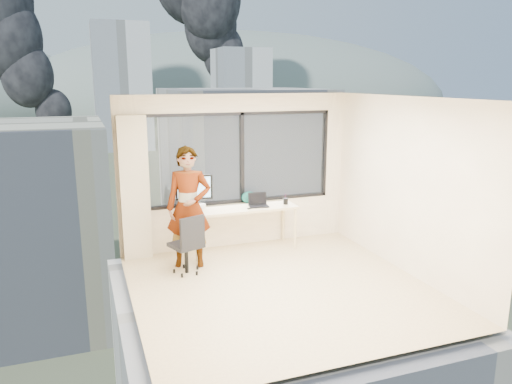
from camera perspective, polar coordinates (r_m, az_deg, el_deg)
name	(u,v)px	position (r m, az deg, el deg)	size (l,w,h in m)	color
floor	(280,287)	(6.96, 2.84, -11.03)	(4.00, 4.00, 0.01)	beige
ceiling	(282,98)	(6.37, 3.10, 10.89)	(4.00, 4.00, 0.01)	white
wall_front	(362,243)	(4.83, 12.18, -5.77)	(4.00, 0.01, 2.60)	beige
wall_left	(128,210)	(6.08, -14.72, -2.04)	(0.01, 4.00, 2.60)	beige
wall_right	(407,186)	(7.53, 17.15, 0.66)	(0.01, 4.00, 2.60)	beige
window_wall	(239,158)	(8.36, -2.00, 3.98)	(3.30, 0.16, 1.55)	black
curtain	(135,189)	(7.96, -13.93, 0.40)	(0.45, 0.14, 2.30)	beige
desk	(243,228)	(8.29, -1.55, -4.26)	(1.80, 0.60, 0.75)	beige
chair	(186,243)	(7.36, -8.16, -5.91)	(0.47, 0.47, 0.93)	black
person	(189,207)	(7.53, -7.83, -1.77)	(0.68, 0.45, 1.86)	#2D2D33
monitor	(194,192)	(7.98, -7.21, -0.04)	(0.59, 0.13, 0.59)	black
game_console	(193,206)	(8.15, -7.34, -1.64)	(0.32, 0.27, 0.08)	white
laptop	(259,201)	(8.19, 0.33, -1.01)	(0.31, 0.33, 0.20)	black
cellphone	(250,208)	(8.08, -0.69, -1.92)	(0.10, 0.05, 0.01)	black
pen_cup	(286,201)	(8.37, 3.47, -1.08)	(0.08, 0.08, 0.10)	black
handbag	(249,197)	(8.43, -0.85, -0.61)	(0.26, 0.13, 0.20)	#0C4D43
exterior_ground	(92,150)	(127.01, -18.54, 4.66)	(400.00, 400.00, 0.04)	#515B3D
near_bldg_b	(243,174)	(47.03, -1.49, 2.12)	(14.00, 13.00, 16.00)	silver
near_bldg_c	(466,213)	(48.38, 23.27, -2.28)	(12.00, 10.00, 10.00)	beige
far_tower_b	(122,87)	(126.31, -15.34, 11.67)	(13.00, 13.00, 30.00)	silver
far_tower_c	(241,92)	(153.44, -1.78, 11.51)	(15.00, 15.00, 26.00)	silver
hill_b	(236,105)	(342.01, -2.35, 10.11)	(300.00, 220.00, 96.00)	slate
tree_b	(220,311)	(27.63, -4.24, -13.59)	(7.60, 7.60, 9.00)	#274C19
tree_c	(326,192)	(53.31, 8.10, -0.01)	(8.40, 8.40, 10.00)	#274C19
smoke_plume_b	(241,10)	(186.59, -1.77, 20.38)	(30.00, 18.00, 70.00)	black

